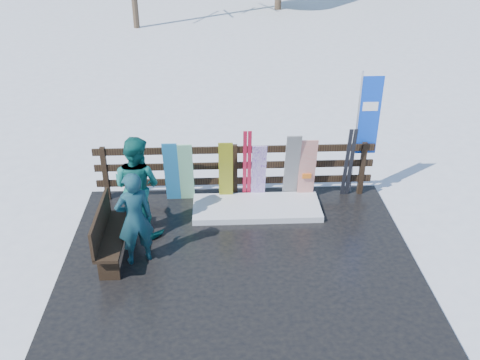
{
  "coord_description": "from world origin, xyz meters",
  "views": [
    {
      "loc": [
        -0.32,
        -7.36,
        5.66
      ],
      "look_at": [
        0.05,
        1.0,
        1.1
      ],
      "focal_mm": 40.0,
      "sensor_mm": 36.0,
      "label": 1
    }
  ],
  "objects_px": {
    "bench": "(108,232)",
    "snowboard_0": "(172,172)",
    "snowboard_4": "(292,167)",
    "snowboard_3": "(259,172)",
    "rental_flag": "(366,120)",
    "snowboard_1": "(186,173)",
    "person_back": "(137,186)",
    "snowboard_2": "(226,172)",
    "snowboard_5": "(307,170)",
    "person_front": "(135,219)"
  },
  "relations": [
    {
      "from": "snowboard_1",
      "to": "rental_flag",
      "type": "bearing_deg",
      "value": 4.36
    },
    {
      "from": "snowboard_5",
      "to": "snowboard_4",
      "type": "bearing_deg",
      "value": -180.0
    },
    {
      "from": "snowboard_3",
      "to": "person_front",
      "type": "height_order",
      "value": "person_front"
    },
    {
      "from": "snowboard_4",
      "to": "rental_flag",
      "type": "distance_m",
      "value": 1.71
    },
    {
      "from": "rental_flag",
      "to": "person_back",
      "type": "relative_size",
      "value": 1.38
    },
    {
      "from": "snowboard_1",
      "to": "snowboard_2",
      "type": "height_order",
      "value": "snowboard_1"
    },
    {
      "from": "snowboard_3",
      "to": "rental_flag",
      "type": "xyz_separation_m",
      "value": [
        2.11,
        0.27,
        0.96
      ]
    },
    {
      "from": "person_front",
      "to": "person_back",
      "type": "height_order",
      "value": "person_back"
    },
    {
      "from": "person_front",
      "to": "snowboard_1",
      "type": "bearing_deg",
      "value": -135.06
    },
    {
      "from": "snowboard_3",
      "to": "person_back",
      "type": "distance_m",
      "value": 2.47
    },
    {
      "from": "snowboard_3",
      "to": "snowboard_4",
      "type": "xyz_separation_m",
      "value": [
        0.65,
        0.0,
        0.1
      ]
    },
    {
      "from": "bench",
      "to": "person_front",
      "type": "relative_size",
      "value": 0.89
    },
    {
      "from": "snowboard_0",
      "to": "snowboard_2",
      "type": "bearing_deg",
      "value": -0.0
    },
    {
      "from": "snowboard_0",
      "to": "snowboard_3",
      "type": "relative_size",
      "value": 1.06
    },
    {
      "from": "snowboard_3",
      "to": "person_back",
      "type": "xyz_separation_m",
      "value": [
        -2.25,
        -0.98,
        0.3
      ]
    },
    {
      "from": "bench",
      "to": "snowboard_2",
      "type": "xyz_separation_m",
      "value": [
        2.01,
        1.79,
        0.16
      ]
    },
    {
      "from": "snowboard_2",
      "to": "rental_flag",
      "type": "distance_m",
      "value": 2.93
    },
    {
      "from": "snowboard_2",
      "to": "snowboard_3",
      "type": "xyz_separation_m",
      "value": [
        0.65,
        0.0,
        -0.02
      ]
    },
    {
      "from": "snowboard_0",
      "to": "snowboard_3",
      "type": "xyz_separation_m",
      "value": [
        1.72,
        -0.0,
        -0.04
      ]
    },
    {
      "from": "rental_flag",
      "to": "snowboard_1",
      "type": "bearing_deg",
      "value": -175.64
    },
    {
      "from": "snowboard_0",
      "to": "rental_flag",
      "type": "distance_m",
      "value": 3.94
    },
    {
      "from": "snowboard_1",
      "to": "rental_flag",
      "type": "xyz_separation_m",
      "value": [
        3.54,
        0.27,
        0.93
      ]
    },
    {
      "from": "snowboard_3",
      "to": "person_back",
      "type": "bearing_deg",
      "value": -156.32
    },
    {
      "from": "person_front",
      "to": "bench",
      "type": "bearing_deg",
      "value": -35.82
    },
    {
      "from": "snowboard_0",
      "to": "snowboard_4",
      "type": "bearing_deg",
      "value": -0.0
    },
    {
      "from": "snowboard_5",
      "to": "person_back",
      "type": "height_order",
      "value": "person_back"
    },
    {
      "from": "bench",
      "to": "snowboard_4",
      "type": "xyz_separation_m",
      "value": [
        3.32,
        1.79,
        0.23
      ]
    },
    {
      "from": "bench",
      "to": "snowboard_1",
      "type": "bearing_deg",
      "value": 55.37
    },
    {
      "from": "bench",
      "to": "snowboard_2",
      "type": "relative_size",
      "value": 1.11
    },
    {
      "from": "snowboard_0",
      "to": "person_front",
      "type": "bearing_deg",
      "value": -103.81
    },
    {
      "from": "person_back",
      "to": "bench",
      "type": "bearing_deg",
      "value": 90.41
    },
    {
      "from": "snowboard_5",
      "to": "person_front",
      "type": "height_order",
      "value": "person_front"
    },
    {
      "from": "person_front",
      "to": "person_back",
      "type": "xyz_separation_m",
      "value": [
        -0.06,
        0.91,
        0.1
      ]
    },
    {
      "from": "snowboard_2",
      "to": "person_front",
      "type": "relative_size",
      "value": 0.8
    },
    {
      "from": "snowboard_5",
      "to": "rental_flag",
      "type": "xyz_separation_m",
      "value": [
        1.14,
        0.27,
        0.92
      ]
    },
    {
      "from": "snowboard_0",
      "to": "snowboard_4",
      "type": "relative_size",
      "value": 0.92
    },
    {
      "from": "snowboard_2",
      "to": "person_front",
      "type": "bearing_deg",
      "value": -128.9
    },
    {
      "from": "snowboard_2",
      "to": "snowboard_3",
      "type": "distance_m",
      "value": 0.65
    },
    {
      "from": "snowboard_2",
      "to": "bench",
      "type": "bearing_deg",
      "value": -138.36
    },
    {
      "from": "snowboard_2",
      "to": "person_front",
      "type": "xyz_separation_m",
      "value": [
        -1.53,
        -1.9,
        0.17
      ]
    },
    {
      "from": "bench",
      "to": "snowboard_3",
      "type": "distance_m",
      "value": 3.22
    },
    {
      "from": "snowboard_1",
      "to": "person_back",
      "type": "height_order",
      "value": "person_back"
    },
    {
      "from": "snowboard_4",
      "to": "person_front",
      "type": "xyz_separation_m",
      "value": [
        -2.84,
        -1.9,
        0.09
      ]
    },
    {
      "from": "bench",
      "to": "snowboard_0",
      "type": "relative_size",
      "value": 1.06
    },
    {
      "from": "rental_flag",
      "to": "person_back",
      "type": "bearing_deg",
      "value": -163.92
    },
    {
      "from": "snowboard_4",
      "to": "snowboard_2",
      "type": "bearing_deg",
      "value": -180.0
    },
    {
      "from": "snowboard_1",
      "to": "snowboard_2",
      "type": "relative_size",
      "value": 1.03
    },
    {
      "from": "bench",
      "to": "person_front",
      "type": "distance_m",
      "value": 0.59
    },
    {
      "from": "snowboard_1",
      "to": "rental_flag",
      "type": "relative_size",
      "value": 0.53
    },
    {
      "from": "snowboard_2",
      "to": "person_back",
      "type": "relative_size",
      "value": 0.71
    }
  ]
}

